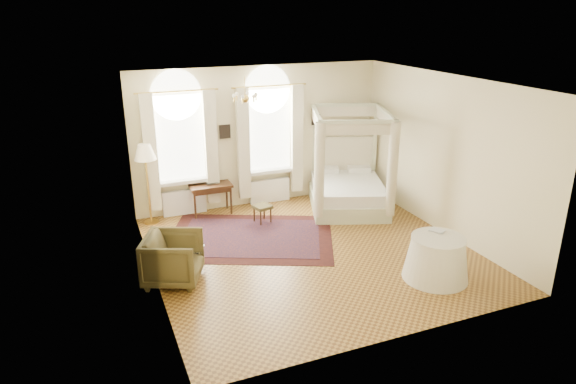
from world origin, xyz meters
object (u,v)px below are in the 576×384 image
(canopy_bed, at_px, (348,187))
(armchair, at_px, (173,259))
(nightstand, at_px, (363,181))
(coffee_table, at_px, (188,250))
(writing_desk, at_px, (211,189))
(floor_lamp, at_px, (145,156))
(side_table, at_px, (436,258))
(stool, at_px, (262,208))

(canopy_bed, relative_size, armchair, 2.72)
(nightstand, bearing_deg, coffee_table, -154.57)
(writing_desk, relative_size, coffee_table, 1.44)
(floor_lamp, bearing_deg, writing_desk, 0.31)
(armchair, xyz_separation_m, floor_lamp, (0.00, 2.81, 1.10))
(armchair, height_order, side_table, armchair)
(armchair, xyz_separation_m, side_table, (4.30, -1.64, -0.05))
(stool, relative_size, side_table, 0.37)
(nightstand, bearing_deg, writing_desk, 180.00)
(side_table, bearing_deg, stool, 119.49)
(writing_desk, height_order, coffee_table, writing_desk)
(writing_desk, xyz_separation_m, armchair, (-1.39, -2.82, -0.18))
(writing_desk, bearing_deg, armchair, -116.19)
(coffee_table, bearing_deg, nightstand, 25.43)
(stool, xyz_separation_m, side_table, (1.99, -3.52, 0.05))
(writing_desk, distance_m, coffee_table, 2.63)
(coffee_table, bearing_deg, stool, 36.83)
(coffee_table, relative_size, side_table, 0.58)
(floor_lamp, height_order, side_table, floor_lamp)
(armchair, xyz_separation_m, coffee_table, (0.34, 0.41, -0.09))
(stool, height_order, coffee_table, stool)
(floor_lamp, xyz_separation_m, side_table, (4.30, -4.45, -1.15))
(canopy_bed, height_order, coffee_table, canopy_bed)
(canopy_bed, relative_size, floor_lamp, 1.44)
(nightstand, bearing_deg, canopy_bed, -136.75)
(nightstand, distance_m, floor_lamp, 5.54)
(canopy_bed, distance_m, side_table, 3.60)
(canopy_bed, relative_size, side_table, 2.26)
(stool, bearing_deg, armchair, -140.76)
(canopy_bed, xyz_separation_m, side_table, (-0.19, -3.60, -0.14))
(stool, relative_size, coffee_table, 0.65)
(stool, relative_size, armchair, 0.45)
(nightstand, relative_size, writing_desk, 0.61)
(nightstand, height_order, floor_lamp, floor_lamp)
(writing_desk, distance_m, armchair, 3.14)
(canopy_bed, height_order, floor_lamp, canopy_bed)
(stool, height_order, floor_lamp, floor_lamp)
(writing_desk, relative_size, floor_lamp, 0.53)
(canopy_bed, height_order, armchair, canopy_bed)
(nightstand, xyz_separation_m, coffee_table, (-5.06, -2.40, 0.05))
(writing_desk, relative_size, side_table, 0.83)
(stool, bearing_deg, canopy_bed, 1.97)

